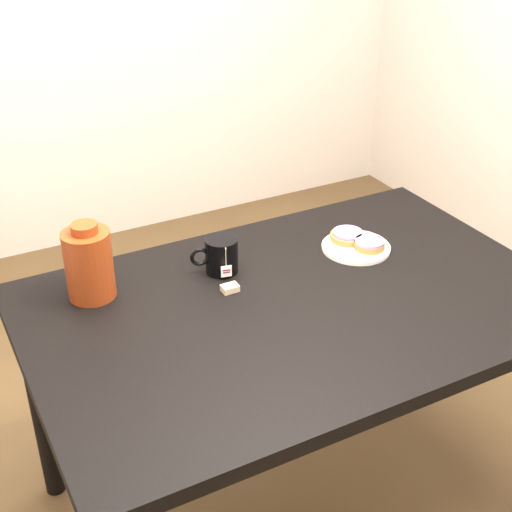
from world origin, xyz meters
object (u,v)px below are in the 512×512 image
Objects in this scene: bagel_front at (369,244)px; table at (296,326)px; bagel_back at (348,236)px; mug at (221,255)px; plate at (356,247)px; teabag_pouch at (230,288)px; bagel_package at (89,263)px.

table is at bearing -158.55° from bagel_front.
bagel_back is 0.08m from bagel_front.
bagel_front is 0.45m from mug.
bagel_back is (-0.00, 0.04, 0.02)m from plate.
mug is at bearing 77.15° from teabag_pouch.
bagel_package reaches higher than mug.
mug is at bearing -7.62° from bagel_package.
table is 14.30× the size of bagel_front.
plate is 1.93× the size of bagel_back.
plate is at bearing 4.41° from teabag_pouch.
bagel_back is 0.74× the size of mug.
mug reaches higher than plate.
bagel_package is (-0.47, 0.27, 0.18)m from table.
bagel_back is at bearing 110.11° from bagel_front.
bagel_front is 2.18× the size of teabag_pouch.
bagel_back is (0.30, 0.20, 0.11)m from table.
bagel_back is at bearing 34.14° from table.
bagel_package is at bearing -175.97° from mug.
mug is (-0.11, 0.23, 0.13)m from table.
bagel_front reaches higher than teabag_pouch.
bagel_package reaches higher than teabag_pouch.
bagel_package is (-0.35, 0.05, 0.05)m from mug.
plate is 0.05m from bagel_back.
bagel_back and bagel_front have the same top height.
bagel_back is 0.77m from bagel_package.
table is 6.61× the size of bagel_package.
table is at bearing -41.93° from teabag_pouch.
plate is at bearing 132.33° from bagel_front.
plate is at bearing -8.87° from bagel_package.
mug is (-0.41, 0.07, 0.04)m from plate.
table is at bearing -145.86° from bagel_back.
teabag_pouch is (-0.02, -0.10, -0.04)m from mug.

